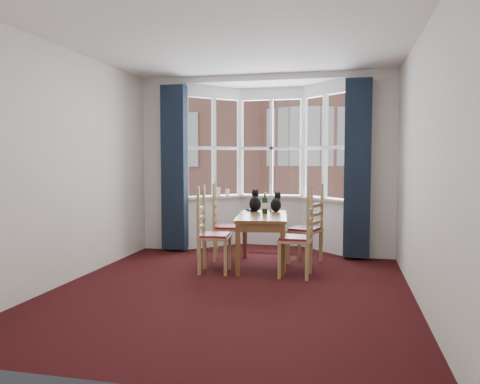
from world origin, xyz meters
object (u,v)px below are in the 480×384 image
(chair_right_far, at_px, (311,231))
(wine_bottle, at_px, (265,204))
(chair_left_far, at_px, (221,228))
(candle_short, at_px, (227,192))
(chair_right_near, at_px, (303,240))
(cat_right, at_px, (276,204))
(chair_left_near, at_px, (208,237))
(dining_table, at_px, (262,222))
(cat_left, at_px, (255,203))
(candle_tall, at_px, (218,192))

(chair_right_far, height_order, wine_bottle, wine_bottle)
(chair_right_far, distance_m, wine_bottle, 0.75)
(chair_right_far, xyz_separation_m, wine_bottle, (-0.64, -0.12, 0.38))
(wine_bottle, bearing_deg, chair_left_far, 171.89)
(chair_left_far, distance_m, candle_short, 1.14)
(chair_left_far, distance_m, chair_right_near, 1.47)
(cat_right, bearing_deg, candle_short, 138.69)
(chair_left_near, bearing_deg, dining_table, 36.81)
(chair_left_far, bearing_deg, wine_bottle, -8.11)
(cat_left, bearing_deg, chair_left_near, -116.24)
(chair_right_far, bearing_deg, chair_left_near, -148.45)
(candle_short, bearing_deg, dining_table, -57.87)
(chair_right_near, bearing_deg, chair_right_far, 86.66)
(dining_table, distance_m, candle_tall, 1.65)
(chair_right_near, bearing_deg, cat_left, 130.72)
(candle_short, bearing_deg, cat_right, -41.31)
(chair_left_near, bearing_deg, candle_short, 96.05)
(cat_left, height_order, cat_right, cat_left)
(dining_table, xyz_separation_m, candle_short, (-0.83, 1.32, 0.31))
(chair_left_far, height_order, chair_right_near, same)
(chair_left_far, height_order, candle_short, candle_short)
(chair_right_far, distance_m, cat_left, 0.92)
(chair_right_far, height_order, candle_short, candle_short)
(candle_tall, bearing_deg, cat_left, -46.62)
(dining_table, relative_size, candle_tall, 9.71)
(wine_bottle, relative_size, candle_short, 2.71)
(chair_right_near, bearing_deg, candle_tall, 132.02)
(wine_bottle, height_order, candle_short, wine_bottle)
(wine_bottle, bearing_deg, dining_table, -91.84)
(dining_table, distance_m, chair_right_near, 0.77)
(dining_table, distance_m, candle_short, 1.59)
(candle_short, bearing_deg, chair_left_far, -81.24)
(dining_table, height_order, candle_tall, candle_tall)
(chair_right_near, distance_m, chair_right_far, 0.77)
(cat_left, xyz_separation_m, candle_short, (-0.65, 0.87, 0.08))
(chair_right_near, bearing_deg, wine_bottle, 132.47)
(dining_table, bearing_deg, candle_tall, 127.21)
(chair_left_far, distance_m, candle_tall, 1.15)
(chair_right_near, distance_m, candle_tall, 2.40)
(chair_right_far, bearing_deg, chair_left_far, -178.80)
(chair_left_far, xyz_separation_m, cat_left, (0.49, 0.16, 0.37))
(chair_right_far, xyz_separation_m, cat_right, (-0.52, 0.17, 0.36))
(wine_bottle, bearing_deg, cat_right, 68.55)
(candle_tall, bearing_deg, candle_short, 11.29)
(chair_left_far, height_order, cat_right, cat_right)
(wine_bottle, distance_m, candle_short, 1.41)
(dining_table, relative_size, wine_bottle, 4.38)
(chair_right_far, bearing_deg, cat_right, 161.59)
(cat_right, height_order, candle_tall, cat_right)
(dining_table, distance_m, cat_right, 0.54)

